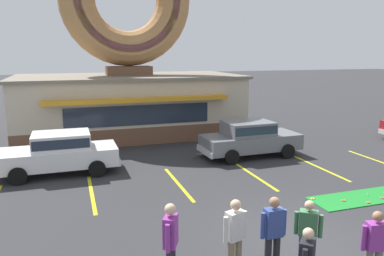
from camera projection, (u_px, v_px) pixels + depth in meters
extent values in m
plane|color=#2D2D30|center=(300.00, 243.00, 9.22)|extent=(160.00, 160.00, 0.00)
cube|color=brown|center=(130.00, 126.00, 21.57)|extent=(12.00, 6.00, 0.90)
cube|color=beige|center=(129.00, 98.00, 21.25)|extent=(12.00, 6.00, 2.30)
cube|color=slate|center=(129.00, 77.00, 21.01)|extent=(12.30, 6.30, 0.16)
cube|color=orange|center=(140.00, 100.00, 18.12)|extent=(9.00, 0.60, 0.20)
cube|color=#232D3D|center=(139.00, 115.00, 18.55)|extent=(7.20, 0.03, 1.00)
cube|color=brown|center=(129.00, 71.00, 20.95)|extent=(2.40, 1.80, 0.50)
torus|color=#B27F4C|center=(126.00, 0.00, 20.19)|extent=(7.10, 1.90, 7.10)
cube|color=#1E842D|center=(378.00, 195.00, 12.23)|extent=(4.78, 1.17, 0.03)
torus|color=#D8667F|center=(382.00, 198.00, 11.93)|extent=(0.13, 0.13, 0.04)
torus|color=#D17F47|center=(368.00, 202.00, 11.57)|extent=(0.13, 0.13, 0.04)
torus|color=#E5C666|center=(313.00, 199.00, 11.86)|extent=(0.13, 0.13, 0.04)
torus|color=#D17F47|center=(343.00, 200.00, 11.73)|extent=(0.13, 0.13, 0.04)
sphere|color=white|center=(368.00, 194.00, 12.21)|extent=(0.04, 0.04, 0.04)
cube|color=slate|center=(251.00, 142.00, 16.81)|extent=(4.45, 1.90, 0.68)
cube|color=slate|center=(248.00, 128.00, 16.63)|extent=(2.15, 1.62, 0.60)
cube|color=#232D3D|center=(248.00, 128.00, 16.63)|extent=(2.06, 1.65, 0.36)
cube|color=silver|center=(292.00, 143.00, 17.61)|extent=(0.15, 1.67, 0.24)
cube|color=silver|center=(205.00, 151.00, 16.11)|extent=(0.15, 1.67, 0.24)
cylinder|color=black|center=(266.00, 142.00, 18.15)|extent=(0.65, 0.24, 0.64)
cylinder|color=black|center=(287.00, 151.00, 16.53)|extent=(0.65, 0.24, 0.64)
cylinder|color=black|center=(215.00, 147.00, 17.23)|extent=(0.65, 0.24, 0.64)
cylinder|color=black|center=(232.00, 157.00, 15.61)|extent=(0.65, 0.24, 0.64)
cube|color=silver|center=(58.00, 157.00, 14.37)|extent=(4.41, 1.79, 0.68)
cube|color=silver|center=(61.00, 141.00, 14.29)|extent=(2.11, 1.57, 0.60)
cube|color=#232D3D|center=(61.00, 140.00, 14.28)|extent=(2.03, 1.60, 0.36)
cube|color=silver|center=(117.00, 158.00, 15.11)|extent=(0.11, 1.67, 0.24)
cylinder|color=black|center=(18.00, 176.00, 13.19)|extent=(0.64, 0.22, 0.64)
cylinder|color=black|center=(23.00, 163.00, 14.82)|extent=(0.64, 0.22, 0.64)
cylinder|color=black|center=(97.00, 169.00, 14.04)|extent=(0.64, 0.22, 0.64)
cylinder|color=black|center=(94.00, 157.00, 15.68)|extent=(0.64, 0.22, 0.64)
cube|color=black|center=(307.00, 254.00, 6.73)|extent=(0.44, 0.44, 0.55)
cylinder|color=black|center=(309.00, 249.00, 6.95)|extent=(0.10, 0.10, 0.51)
sphere|color=beige|center=(308.00, 233.00, 6.65)|extent=(0.20, 0.20, 0.20)
cylinder|color=#7F7056|center=(238.00, 256.00, 7.84)|extent=(0.15, 0.15, 0.83)
cube|color=silver|center=(235.00, 225.00, 7.64)|extent=(0.43, 0.33, 0.61)
cylinder|color=silver|center=(244.00, 224.00, 7.78)|extent=(0.10, 0.10, 0.56)
cylinder|color=silver|center=(226.00, 230.00, 7.51)|extent=(0.10, 0.10, 0.56)
sphere|color=beige|center=(236.00, 205.00, 7.55)|extent=(0.22, 0.22, 0.22)
cylinder|color=#474C66|center=(311.00, 252.00, 8.06)|extent=(0.15, 0.15, 0.75)
cylinder|color=#474C66|center=(302.00, 250.00, 8.13)|extent=(0.15, 0.15, 0.75)
cube|color=#386B42|center=(308.00, 223.00, 7.97)|extent=(0.45, 0.42, 0.55)
cylinder|color=#386B42|center=(321.00, 226.00, 7.89)|extent=(0.10, 0.10, 0.51)
cylinder|color=#386B42|center=(296.00, 223.00, 8.05)|extent=(0.10, 0.10, 0.51)
sphere|color=tan|center=(310.00, 205.00, 7.88)|extent=(0.20, 0.20, 0.20)
cylinder|color=#232328|center=(268.00, 255.00, 7.87)|extent=(0.15, 0.15, 0.83)
cylinder|color=#232328|center=(276.00, 253.00, 7.93)|extent=(0.15, 0.15, 0.83)
cube|color=#33478C|center=(274.00, 222.00, 7.76)|extent=(0.38, 0.24, 0.61)
cylinder|color=#33478C|center=(263.00, 226.00, 7.69)|extent=(0.10, 0.10, 0.56)
cylinder|color=#33478C|center=(284.00, 222.00, 7.84)|extent=(0.10, 0.10, 0.56)
sphere|color=#9E7051|center=(275.00, 202.00, 7.67)|extent=(0.22, 0.22, 0.22)
cube|color=#8C3393|center=(171.00, 231.00, 7.34)|extent=(0.39, 0.45, 0.62)
cylinder|color=#8C3393|center=(168.00, 239.00, 7.10)|extent=(0.10, 0.10, 0.57)
cylinder|color=#8C3393|center=(173.00, 227.00, 7.59)|extent=(0.10, 0.10, 0.57)
sphere|color=beige|center=(170.00, 209.00, 7.25)|extent=(0.23, 0.23, 0.23)
cube|color=#8C3393|center=(376.00, 236.00, 7.37)|extent=(0.42, 0.32, 0.56)
cylinder|color=#8C3393|center=(364.00, 238.00, 7.35)|extent=(0.10, 0.10, 0.52)
sphere|color=#9E7051|center=(378.00, 216.00, 7.29)|extent=(0.21, 0.21, 0.21)
cube|color=yellow|center=(92.00, 193.00, 12.44)|extent=(0.12, 3.60, 0.01)
cube|color=yellow|center=(178.00, 184.00, 13.36)|extent=(0.12, 3.60, 0.01)
cube|color=yellow|center=(254.00, 175.00, 14.29)|extent=(0.12, 3.60, 0.01)
cube|color=yellow|center=(320.00, 168.00, 15.21)|extent=(0.12, 3.60, 0.01)
cube|color=yellow|center=(378.00, 161.00, 16.13)|extent=(0.12, 3.60, 0.01)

